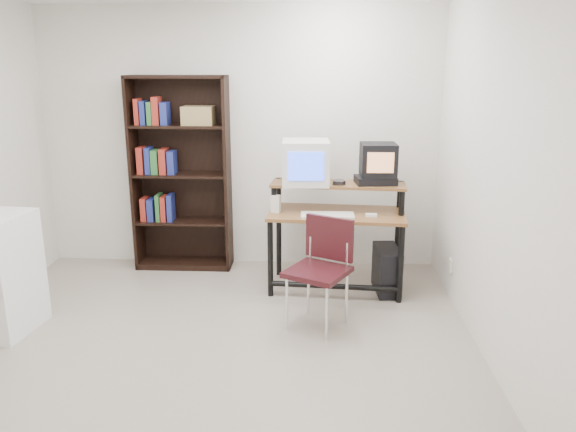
{
  "coord_description": "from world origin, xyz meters",
  "views": [
    {
      "loc": [
        0.77,
        -3.64,
        2.05
      ],
      "look_at": [
        0.53,
        1.1,
        0.75
      ],
      "focal_mm": 35.0,
      "sensor_mm": 36.0,
      "label": 1
    }
  ],
  "objects_px": {
    "computer_desk": "(337,216)",
    "bookshelf": "(181,172)",
    "school_chair": "(322,261)",
    "pc_tower": "(387,270)",
    "crt_tv": "(378,160)",
    "crt_monitor": "(306,162)"
  },
  "relations": [
    {
      "from": "computer_desk",
      "to": "bookshelf",
      "type": "xyz_separation_m",
      "value": [
        -1.55,
        0.52,
        0.3
      ]
    },
    {
      "from": "pc_tower",
      "to": "bookshelf",
      "type": "distance_m",
      "value": 2.25
    },
    {
      "from": "pc_tower",
      "to": "school_chair",
      "type": "distance_m",
      "value": 0.98
    },
    {
      "from": "pc_tower",
      "to": "bookshelf",
      "type": "bearing_deg",
      "value": 158.91
    },
    {
      "from": "crt_monitor",
      "to": "crt_tv",
      "type": "height_order",
      "value": "crt_monitor"
    },
    {
      "from": "crt_tv",
      "to": "school_chair",
      "type": "distance_m",
      "value": 1.22
    },
    {
      "from": "crt_tv",
      "to": "bookshelf",
      "type": "distance_m",
      "value": 1.97
    },
    {
      "from": "pc_tower",
      "to": "crt_monitor",
      "type": "bearing_deg",
      "value": 161.18
    },
    {
      "from": "crt_monitor",
      "to": "pc_tower",
      "type": "bearing_deg",
      "value": -16.44
    },
    {
      "from": "crt_monitor",
      "to": "crt_tv",
      "type": "xyz_separation_m",
      "value": [
        0.66,
        -0.0,
        0.03
      ]
    },
    {
      "from": "school_chair",
      "to": "bookshelf",
      "type": "xyz_separation_m",
      "value": [
        -1.41,
        1.3,
        0.45
      ]
    },
    {
      "from": "crt_monitor",
      "to": "pc_tower",
      "type": "xyz_separation_m",
      "value": [
        0.76,
        -0.2,
        -0.96
      ]
    },
    {
      "from": "computer_desk",
      "to": "crt_monitor",
      "type": "bearing_deg",
      "value": 163.62
    },
    {
      "from": "crt_tv",
      "to": "bookshelf",
      "type": "bearing_deg",
      "value": 166.26
    },
    {
      "from": "computer_desk",
      "to": "school_chair",
      "type": "relative_size",
      "value": 1.47
    },
    {
      "from": "pc_tower",
      "to": "school_chair",
      "type": "height_order",
      "value": "school_chair"
    },
    {
      "from": "pc_tower",
      "to": "school_chair",
      "type": "relative_size",
      "value": 0.52
    },
    {
      "from": "school_chair",
      "to": "crt_tv",
      "type": "bearing_deg",
      "value": 88.38
    },
    {
      "from": "computer_desk",
      "to": "bookshelf",
      "type": "height_order",
      "value": "bookshelf"
    },
    {
      "from": "pc_tower",
      "to": "bookshelf",
      "type": "xyz_separation_m",
      "value": [
        -2.02,
        0.61,
        0.78
      ]
    },
    {
      "from": "crt_tv",
      "to": "bookshelf",
      "type": "relative_size",
      "value": 0.17
    },
    {
      "from": "crt_tv",
      "to": "pc_tower",
      "type": "height_order",
      "value": "crt_tv"
    }
  ]
}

